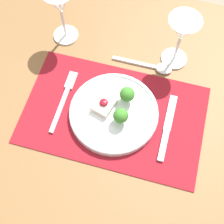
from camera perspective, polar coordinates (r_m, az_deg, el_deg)
name	(u,v)px	position (r m, az deg, el deg)	size (l,w,h in m)	color
ground_plane	(113,179)	(1.57, 0.18, -12.12)	(8.00, 8.00, 0.00)	gray
dining_table	(114,128)	(0.94, 0.30, -2.95)	(1.33, 0.96, 0.75)	brown
placemat	(114,115)	(0.86, 0.33, -0.47)	(0.49, 0.30, 0.00)	maroon
dinner_plate	(113,112)	(0.84, 0.11, -0.08)	(0.24, 0.24, 0.07)	silver
fork	(65,97)	(0.89, -8.61, 2.81)	(0.02, 0.20, 0.01)	silver
knife	(166,132)	(0.84, 9.91, -3.54)	(0.02, 0.20, 0.01)	silver
spoon	(156,67)	(0.94, 8.08, 8.16)	(0.18, 0.04, 0.01)	silver
wine_glass_near	(182,32)	(0.87, 12.70, 14.16)	(0.09, 0.09, 0.17)	white
wine_glass_far	(60,4)	(0.92, -9.55, 18.84)	(0.09, 0.09, 0.18)	white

